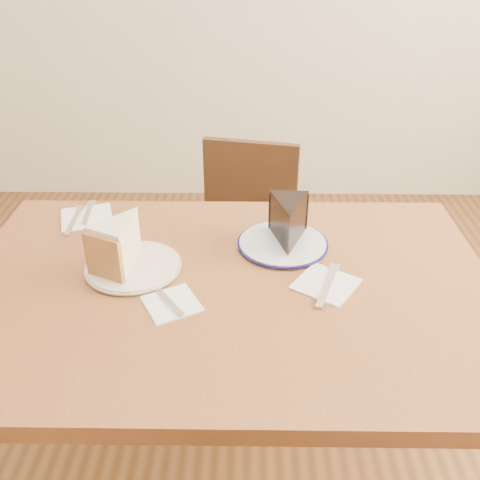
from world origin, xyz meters
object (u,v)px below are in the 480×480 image
Objects in this scene: chair_far at (243,249)px; chocolate_cake at (288,225)px; table at (227,317)px; carrot_cake at (123,243)px; plate_navy at (283,244)px; plate_cream at (134,267)px.

chocolate_cake is at bearing 115.18° from chair_far.
carrot_cake is (-0.24, 0.06, 0.16)m from table.
plate_navy is (0.13, 0.16, 0.10)m from table.
chair_far is 3.77× the size of plate_cream.
chair_far is 0.71m from plate_cream.
table is at bearing -13.67° from plate_cream.
plate_cream is 0.37m from plate_navy.
chair_far is at bearing 87.12° from table.
carrot_cake reaches higher than plate_cream.
plate_navy is at bearing 40.20° from carrot_cake.
table is 0.25m from plate_cream.
chair_far is 3.73× the size of plate_navy.
plate_cream is (-0.22, 0.05, 0.10)m from table.
carrot_cake is at bearing 17.40° from chocolate_cake.
chocolate_cake is (0.38, 0.10, -0.00)m from carrot_cake.
chair_far is 6.17× the size of carrot_cake.
carrot_cake is (-0.02, 0.01, 0.06)m from plate_cream.
table is 8.90× the size of chocolate_cake.
chocolate_cake reaches higher than plate_navy.
plate_navy is at bearing 113.78° from chair_far.
plate_navy is (0.35, 0.11, 0.00)m from plate_cream.
chocolate_cake is at bearing 2.32° from plate_navy.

